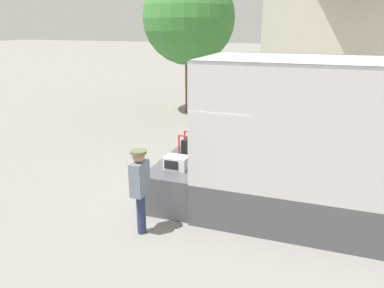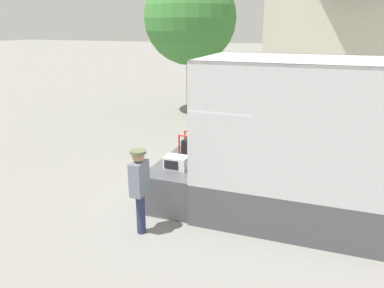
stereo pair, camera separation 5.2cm
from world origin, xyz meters
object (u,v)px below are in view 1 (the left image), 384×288
street_tree (189,18)px  microwave (176,163)px  portable_generator (193,148)px  worker_person (140,183)px

street_tree → microwave: bearing=-71.4°
microwave → portable_generator: bearing=86.6°
microwave → worker_person: size_ratio=0.29×
portable_generator → worker_person: worker_person is taller
microwave → street_tree: size_ratio=0.08×
microwave → worker_person: 1.39m
portable_generator → worker_person: size_ratio=0.33×
street_tree → worker_person: bearing=-74.7°
microwave → street_tree: bearing=108.6°
microwave → worker_person: bearing=-99.0°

